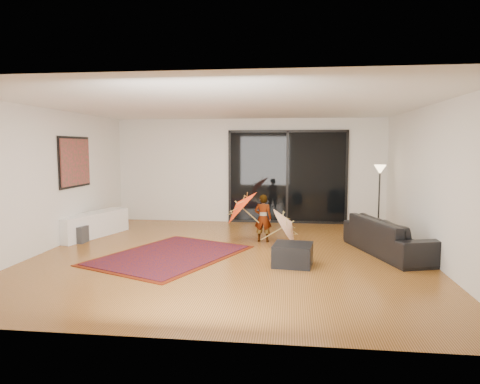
% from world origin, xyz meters
% --- Properties ---
extents(floor, '(7.00, 7.00, 0.00)m').
position_xyz_m(floor, '(0.00, 0.00, 0.00)').
color(floor, '#A2622C').
rests_on(floor, ground).
extents(ceiling, '(7.00, 7.00, 0.00)m').
position_xyz_m(ceiling, '(0.00, 0.00, 2.70)').
color(ceiling, white).
rests_on(ceiling, wall_back).
extents(wall_back, '(7.00, 0.00, 7.00)m').
position_xyz_m(wall_back, '(0.00, 3.50, 1.35)').
color(wall_back, silver).
rests_on(wall_back, floor).
extents(wall_front, '(7.00, 0.00, 7.00)m').
position_xyz_m(wall_front, '(0.00, -3.50, 1.35)').
color(wall_front, silver).
rests_on(wall_front, floor).
extents(wall_left, '(0.00, 7.00, 7.00)m').
position_xyz_m(wall_left, '(-3.50, 0.00, 1.35)').
color(wall_left, silver).
rests_on(wall_left, floor).
extents(wall_right, '(0.00, 7.00, 7.00)m').
position_xyz_m(wall_right, '(3.50, 0.00, 1.35)').
color(wall_right, silver).
rests_on(wall_right, floor).
extents(sliding_door, '(3.06, 0.07, 2.40)m').
position_xyz_m(sliding_door, '(1.00, 3.47, 1.20)').
color(sliding_door, black).
rests_on(sliding_door, wall_back).
extents(painting, '(0.04, 1.28, 1.08)m').
position_xyz_m(painting, '(-3.46, 1.00, 1.65)').
color(painting, black).
rests_on(painting, wall_left).
extents(media_console, '(0.99, 1.95, 0.53)m').
position_xyz_m(media_console, '(-3.25, 1.24, 0.26)').
color(media_console, white).
rests_on(media_console, floor).
extents(speaker, '(0.31, 0.31, 0.34)m').
position_xyz_m(speaker, '(-3.25, 0.63, 0.17)').
color(speaker, '#424244').
rests_on(speaker, floor).
extents(persian_rug, '(2.91, 3.31, 0.02)m').
position_xyz_m(persian_rug, '(-1.07, -0.20, 0.01)').
color(persian_rug, '#571807').
rests_on(persian_rug, floor).
extents(sofa, '(1.51, 2.40, 0.65)m').
position_xyz_m(sofa, '(2.95, 0.43, 0.33)').
color(sofa, black).
rests_on(sofa, floor).
extents(ottoman, '(0.70, 0.70, 0.36)m').
position_xyz_m(ottoman, '(1.14, -0.56, 0.18)').
color(ottoman, black).
rests_on(ottoman, floor).
extents(floor_lamp, '(0.27, 0.27, 1.57)m').
position_xyz_m(floor_lamp, '(3.10, 2.39, 1.24)').
color(floor_lamp, black).
rests_on(floor_lamp, floor).
extents(child, '(0.38, 0.26, 0.99)m').
position_xyz_m(child, '(0.53, 1.17, 0.50)').
color(child, '#999999').
rests_on(child, floor).
extents(parasol_orange, '(0.72, 0.89, 0.90)m').
position_xyz_m(parasol_orange, '(-0.02, 1.12, 0.73)').
color(parasol_orange, red).
rests_on(parasol_orange, child).
extents(parasol_white, '(0.59, 0.83, 0.93)m').
position_xyz_m(parasol_white, '(1.13, 1.02, 0.50)').
color(parasol_white, white).
rests_on(parasol_white, floor).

